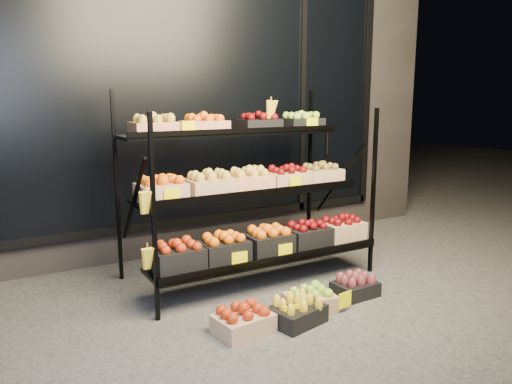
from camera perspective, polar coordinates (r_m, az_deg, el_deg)
ground at (r=4.08m, az=3.77°, el=-12.23°), size 24.00×24.00×0.00m
building at (r=6.08m, az=-10.04°, el=12.11°), size 6.00×2.08×3.50m
display_rack at (r=4.34m, az=-0.57°, el=0.07°), size 2.18×1.02×1.68m
tag_floor_a at (r=3.63m, az=4.07°, el=-14.27°), size 0.13×0.01×0.12m
tag_floor_b at (r=3.90m, az=10.12°, el=-12.57°), size 0.13×0.01×0.12m
floor_crate_left at (r=3.53m, az=-1.47°, el=-14.40°), size 0.41×0.32×0.19m
floor_crate_midleft at (r=3.67m, az=4.71°, el=-13.43°), size 0.43×0.35×0.19m
floor_crate_midright at (r=3.88m, az=6.21°, el=-12.09°), size 0.39×0.31×0.19m
floor_crate_right at (r=4.20m, az=11.27°, el=-10.50°), size 0.35×0.26×0.18m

